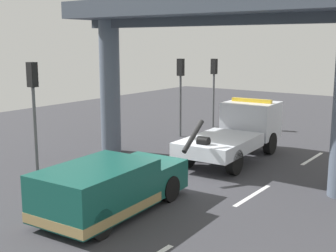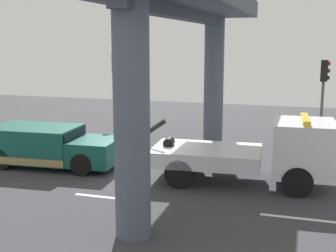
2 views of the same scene
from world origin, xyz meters
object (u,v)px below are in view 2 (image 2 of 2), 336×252
tow_truck_white (261,151)px  traffic_light_near (116,79)px  traffic_cone_orange (158,156)px  towed_van_green (49,147)px  traffic_light_far (324,87)px

tow_truck_white → traffic_light_near: (-7.41, 4.57, 1.97)m
traffic_cone_orange → towed_van_green: bearing=-159.9°
tow_truck_white → traffic_light_far: traffic_light_far is taller
tow_truck_white → traffic_light_near: bearing=148.3°
traffic_light_near → traffic_light_far: 9.50m
tow_truck_white → towed_van_green: size_ratio=1.38×
traffic_light_near → traffic_light_far: (9.50, 0.00, -0.12)m
tow_truck_white → towed_van_green: (-8.42, -0.05, -0.42)m
traffic_light_far → towed_van_green: bearing=-156.2°
tow_truck_white → traffic_light_far: size_ratio=1.75×
traffic_cone_orange → traffic_light_near: bearing=135.1°
traffic_light_near → traffic_light_far: traffic_light_near is taller
towed_van_green → traffic_light_near: 5.30m
towed_van_green → traffic_cone_orange: bearing=20.1°
tow_truck_white → traffic_light_far: (2.09, 4.57, 1.85)m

